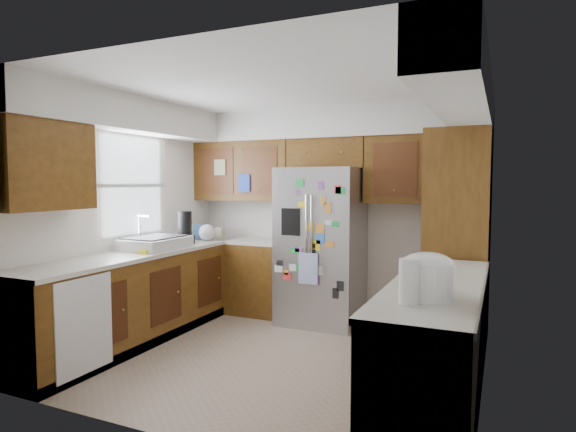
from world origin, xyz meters
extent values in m
plane|color=gray|center=(0.00, 0.00, 0.00)|extent=(3.60, 3.60, 0.00)
cube|color=white|center=(0.00, 1.60, 1.25)|extent=(3.60, 0.04, 2.50)
cube|color=white|center=(-1.80, 0.00, 1.25)|extent=(0.04, 3.20, 2.50)
cube|color=white|center=(1.80, 0.00, 1.25)|extent=(0.04, 3.20, 2.50)
cube|color=white|center=(0.00, -1.60, 1.25)|extent=(3.60, 0.04, 2.50)
cube|color=white|center=(0.00, 0.00, 2.51)|extent=(3.60, 3.20, 0.02)
cube|color=silver|center=(0.00, 1.41, 2.33)|extent=(3.60, 0.38, 0.35)
cube|color=silver|center=(-1.61, 0.00, 2.33)|extent=(0.38, 3.20, 0.35)
cube|color=silver|center=(1.61, 0.00, 2.33)|extent=(0.38, 3.20, 0.35)
cube|color=#452B0D|center=(-1.14, 1.43, 1.77)|extent=(1.33, 0.34, 0.75)
cube|color=#452B0D|center=(1.14, 1.43, 1.77)|extent=(1.33, 0.34, 0.75)
cube|color=#452B0D|center=(-1.63, -1.15, 1.77)|extent=(0.34, 0.85, 0.75)
cube|color=white|center=(-1.79, 0.10, 1.60)|extent=(0.02, 0.90, 1.05)
cube|color=white|center=(-1.75, 0.10, 1.60)|extent=(0.01, 1.02, 1.15)
cube|color=#1E3CB0|center=(-1.03, 1.24, 1.62)|extent=(0.16, 0.02, 0.22)
cube|color=beige|center=(-1.39, 1.24, 1.82)|extent=(0.16, 0.02, 0.20)
cube|color=#452B0D|center=(-1.50, -0.30, 0.44)|extent=(0.60, 2.60, 0.88)
cube|color=#452B0D|center=(-0.83, 1.30, 0.44)|extent=(0.75, 0.60, 0.88)
cube|color=beige|center=(-1.50, -0.30, 0.90)|extent=(0.63, 2.60, 0.04)
cube|color=beige|center=(-0.83, 1.30, 0.90)|extent=(0.75, 0.60, 0.04)
cube|color=black|center=(-1.50, -0.30, 0.05)|extent=(0.60, 2.60, 0.10)
cube|color=silver|center=(-1.19, -1.15, 0.46)|extent=(0.01, 0.58, 0.80)
cube|color=#452B0D|center=(1.50, -0.47, 0.44)|extent=(0.60, 2.25, 0.88)
cube|color=beige|center=(1.50, -0.47, 0.90)|extent=(0.63, 2.25, 0.04)
cube|color=black|center=(1.50, -0.47, 0.05)|extent=(0.60, 2.25, 0.10)
cube|color=#452B0D|center=(1.50, 1.15, 1.07)|extent=(0.60, 0.90, 2.15)
cube|color=#9E9EA3|center=(0.00, 1.21, 0.90)|extent=(0.90, 0.75, 1.80)
cylinder|color=silver|center=(-0.03, 0.82, 1.05)|extent=(0.02, 0.02, 0.90)
cylinder|color=silver|center=(0.03, 0.82, 1.05)|extent=(0.02, 0.02, 0.90)
cube|color=black|center=(-0.22, 0.83, 1.20)|extent=(0.22, 0.01, 0.30)
cube|color=white|center=(0.00, 0.80, 0.70)|extent=(0.22, 0.01, 0.34)
cube|color=yellow|center=(0.00, 0.82, 1.16)|extent=(0.10, 0.00, 0.09)
cube|color=#8C4C99|center=(-0.14, 0.82, 1.52)|extent=(0.05, 0.00, 0.06)
cube|color=green|center=(0.30, 0.82, 1.19)|extent=(0.08, 0.00, 0.06)
cube|color=white|center=(-0.37, 0.82, 0.67)|extent=(0.10, 0.00, 0.08)
cube|color=black|center=(0.36, 0.82, 0.54)|extent=(0.08, 0.00, 0.11)
cube|color=#8C4C99|center=(0.08, 0.82, 0.57)|extent=(0.09, 0.00, 0.09)
cube|color=red|center=(0.32, 0.82, 1.56)|extent=(0.07, 0.00, 0.09)
cube|color=#8C4C99|center=(-0.12, 0.82, 0.90)|extent=(0.08, 0.00, 0.05)
cube|color=black|center=(-0.36, 0.82, 0.73)|extent=(0.08, 0.00, 0.06)
cube|color=black|center=(0.30, 0.82, 0.45)|extent=(0.07, 0.00, 0.11)
cube|color=white|center=(0.22, 0.82, 1.21)|extent=(0.08, 0.00, 0.05)
cube|color=black|center=(0.05, 0.82, 0.95)|extent=(0.06, 0.00, 0.05)
cube|color=yellow|center=(0.09, 0.82, 0.96)|extent=(0.08, 0.00, 0.11)
cube|color=yellow|center=(-0.09, 0.82, 1.39)|extent=(0.08, 0.00, 0.06)
cube|color=blue|center=(0.13, 0.82, 1.03)|extent=(0.10, 0.00, 0.11)
cube|color=green|center=(-0.11, 0.82, 0.70)|extent=(0.09, 0.00, 0.10)
cube|color=orange|center=(-0.27, 0.82, 0.63)|extent=(0.05, 0.00, 0.06)
cube|color=orange|center=(0.16, 0.82, 1.44)|extent=(0.06, 0.00, 0.09)
cube|color=orange|center=(0.21, 0.82, 1.36)|extent=(0.08, 0.00, 0.12)
cube|color=orange|center=(-0.08, 0.82, 0.79)|extent=(0.09, 0.00, 0.10)
cube|color=red|center=(-0.26, 0.82, 0.59)|extent=(0.11, 0.00, 0.08)
cube|color=black|center=(0.04, 0.82, 0.88)|extent=(0.06, 0.00, 0.05)
cube|color=#8C4C99|center=(0.13, 0.82, 1.60)|extent=(0.06, 0.00, 0.08)
cube|color=white|center=(0.12, 0.82, 0.68)|extent=(0.07, 0.00, 0.10)
cube|color=white|center=(-0.19, 0.82, 0.69)|extent=(0.09, 0.00, 0.07)
cube|color=green|center=(-0.17, 0.82, 0.88)|extent=(0.11, 0.00, 0.06)
cube|color=orange|center=(0.24, 0.82, 0.98)|extent=(0.11, 0.00, 0.06)
cube|color=green|center=(-0.11, 0.82, 1.63)|extent=(0.09, 0.00, 0.08)
cube|color=orange|center=(0.13, 0.82, 1.14)|extent=(0.09, 0.00, 0.10)
cube|color=green|center=(0.35, 0.82, 1.55)|extent=(0.10, 0.00, 0.08)
cube|color=#452B0D|center=(0.00, 1.43, 1.98)|extent=(0.96, 0.34, 0.35)
sphere|color=#153B9F|center=(-0.32, 1.40, 2.28)|extent=(0.26, 0.26, 0.26)
cylinder|color=black|center=(0.08, 1.41, 2.23)|extent=(0.27, 0.27, 0.15)
ellipsoid|color=#333338|center=(0.08, 1.41, 2.30)|extent=(0.25, 0.25, 0.11)
cube|color=silver|center=(-1.50, 0.10, 0.98)|extent=(0.52, 0.70, 0.12)
cube|color=black|center=(-1.50, 0.10, 1.04)|extent=(0.44, 0.60, 0.02)
cylinder|color=silver|center=(-1.70, 0.10, 1.14)|extent=(0.02, 0.02, 0.30)
cylinder|color=silver|center=(-1.64, 0.10, 1.27)|extent=(0.16, 0.02, 0.02)
cube|color=yellow|center=(-1.34, -0.19, 0.94)|extent=(0.10, 0.18, 0.04)
cube|color=black|center=(-1.46, 0.59, 0.97)|extent=(0.18, 0.14, 0.10)
cylinder|color=black|center=(-1.46, 0.59, 1.16)|extent=(0.16, 0.16, 0.28)
cylinder|color=#9E9EA3|center=(-1.59, 0.80, 1.02)|extent=(0.14, 0.14, 0.20)
sphere|color=silver|center=(-1.40, 0.95, 1.02)|extent=(0.20, 0.20, 0.20)
cube|color=#3F72B2|center=(-1.61, 1.11, 1.01)|extent=(0.14, 0.10, 0.18)
cube|color=#BFB28C|center=(-1.40, 1.24, 0.99)|extent=(0.10, 0.08, 0.14)
cylinder|color=silver|center=(-1.51, 0.44, 0.98)|extent=(0.08, 0.08, 0.11)
cylinder|color=white|center=(1.50, -0.98, 1.03)|extent=(0.32, 0.32, 0.22)
ellipsoid|color=white|center=(1.50, -0.98, 1.14)|extent=(0.31, 0.31, 0.14)
cube|color=black|center=(1.35, -0.98, 1.05)|extent=(0.04, 0.06, 0.04)
cylinder|color=white|center=(1.42, -1.16, 1.05)|extent=(0.12, 0.12, 0.27)
camera|label=1|loc=(1.91, -4.00, 1.63)|focal=30.00mm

